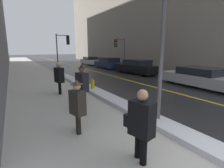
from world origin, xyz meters
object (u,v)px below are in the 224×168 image
traffic_light_near (64,45)px  traffic_light_far (119,47)px  lamp_post (163,28)px  pedestrian_trailing (59,77)px  parked_car_black (136,67)px  parked_car_white (90,61)px  pedestrian_with_shoulder_bag (82,84)px  pedestrian_nearside (141,123)px  fire_hydrant (93,85)px  parked_car_silver (199,77)px  parked_car_navy (109,63)px  pedestrian_in_fedora (78,104)px

traffic_light_near → traffic_light_far: traffic_light_near is taller
lamp_post → traffic_light_far: 14.87m
pedestrian_trailing → parked_car_black: (8.37, 4.30, -0.28)m
traffic_light_far → parked_car_white: (-0.14, 8.13, -2.02)m
pedestrian_with_shoulder_bag → traffic_light_far: bearing=127.6°
pedestrian_nearside → fire_hydrant: pedestrian_nearside is taller
pedestrian_with_shoulder_bag → fire_hydrant: 2.62m
traffic_light_near → parked_car_white: traffic_light_near is taller
pedestrian_trailing → parked_car_silver: bearing=59.8°
pedestrian_nearside → pedestrian_with_shoulder_bag: size_ratio=0.90×
parked_car_silver → parked_car_white: (0.25, 18.43, -0.01)m
traffic_light_near → parked_car_silver: traffic_light_near is taller
parked_car_navy → pedestrian_with_shoulder_bag: bearing=146.8°
lamp_post → pedestrian_with_shoulder_bag: 3.78m
pedestrian_nearside → pedestrian_trailing: 6.60m
traffic_light_far → parked_car_black: traffic_light_far is taller
lamp_post → pedestrian_with_shoulder_bag: size_ratio=2.80×
pedestrian_with_shoulder_bag → parked_car_navy: pedestrian_with_shoulder_bag is taller
fire_hydrant → pedestrian_nearside: bearing=-104.6°
pedestrian_nearside → parked_car_white: bearing=145.9°
parked_car_black → pedestrian_trailing: bearing=112.0°
parked_car_navy → parked_car_white: parked_car_navy is taller
lamp_post → parked_car_navy: size_ratio=1.05×
pedestrian_with_shoulder_bag → parked_car_black: size_ratio=0.36×
pedestrian_nearside → parked_car_silver: size_ratio=0.32×
pedestrian_in_fedora → parked_car_silver: size_ratio=0.31×
traffic_light_near → parked_car_black: (5.75, -4.46, -2.13)m
traffic_light_near → pedestrian_in_fedora: 13.99m
pedestrian_in_fedora → pedestrian_with_shoulder_bag: size_ratio=0.88×
parked_car_silver → traffic_light_near: bearing=28.3°
pedestrian_in_fedora → pedestrian_with_shoulder_bag: bearing=143.0°
parked_car_silver → parked_car_navy: parked_car_navy is taller
parked_car_navy → pedestrian_trailing: bearing=139.5°
fire_hydrant → pedestrian_with_shoulder_bag: bearing=-123.0°
pedestrian_trailing → parked_car_navy: (8.37, 9.89, -0.31)m
pedestrian_in_fedora → parked_car_silver: pedestrian_in_fedora is taller
pedestrian_trailing → pedestrian_with_shoulder_bag: bearing=-6.0°
traffic_light_far → pedestrian_trailing: traffic_light_far is taller
parked_car_black → parked_car_white: size_ratio=1.14×
traffic_light_far → parked_car_white: 8.37m
traffic_light_near → parked_car_black: bearing=-27.9°
pedestrian_with_shoulder_bag → parked_car_silver: 7.88m
pedestrian_in_fedora → parked_car_black: 12.72m
parked_car_silver → lamp_post: bearing=116.4°
traffic_light_far → pedestrian_nearside: 16.88m
lamp_post → traffic_light_far: (6.76, 13.24, -0.35)m
pedestrian_in_fedora → pedestrian_trailing: (0.60, 4.71, 0.08)m
pedestrian_nearside → pedestrian_with_shoulder_bag: 4.11m
lamp_post → pedestrian_trailing: (-1.84, 5.35, -2.01)m
pedestrian_nearside → parked_car_navy: (8.26, 16.49, -0.25)m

